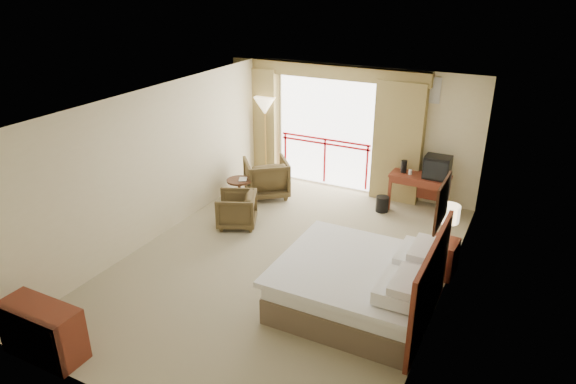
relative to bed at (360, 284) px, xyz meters
The scene contains 29 objects.
floor 1.66m from the bed, 158.15° to the left, with size 7.00×7.00×0.00m, color gray.
ceiling 2.83m from the bed, 158.15° to the left, with size 7.00×7.00×0.00m, color white.
wall_back 4.47m from the bed, 110.05° to the left, with size 5.00×5.00×0.00m, color beige.
wall_front 3.41m from the bed, 117.29° to the right, with size 5.00×5.00×0.00m, color beige.
wall_left 4.16m from the bed, behind, with size 7.00×7.00×0.00m, color beige.
wall_right 1.52m from the bed, 30.87° to the left, with size 7.00×7.00×0.00m, color beige.
balcony_door 4.75m from the bed, 119.37° to the left, with size 2.40×2.40×0.00m, color white.
balcony_railing 4.68m from the bed, 119.49° to the left, with size 2.09×0.03×1.02m.
curtain_left 5.65m from the bed, 134.97° to the left, with size 1.00×0.26×2.50m, color olive.
curtain_right 4.10m from the bed, 99.29° to the left, with size 1.00×0.26×2.50m, color olive.
valance 5.08m from the bed, 119.98° to the left, with size 4.40×0.22×0.28m, color olive.
hvac_vent 4.53m from the bed, 92.76° to the left, with size 0.50×0.04×0.50m, color silver.
bed is the anchor object (origin of this frame).
headboard 1.00m from the bed, ahead, with size 0.06×2.10×1.30m, color #592015.
framed_art 1.77m from the bed, ahead, with size 0.04×0.72×0.60m.
nightstand 1.67m from the bed, 58.53° to the left, with size 0.41×0.49×0.58m, color #592015.
table_lamp 1.84m from the bed, 59.40° to the left, with size 0.33×0.33×0.58m.
phone 1.54m from the bed, 57.18° to the left, with size 0.17×0.13×0.08m, color black.
desk 3.68m from the bed, 90.86° to the left, with size 1.16×0.56×0.76m.
tv 3.67m from the bed, 86.13° to the left, with size 0.49×0.39×0.45m.
coffee_maker 3.68m from the bed, 96.38° to the left, with size 0.12×0.12×0.25m, color black.
cup 3.61m from the bed, 94.08° to the left, with size 0.07×0.07×0.10m, color white.
wastebasket 3.32m from the bed, 101.77° to the left, with size 0.25×0.25×0.32m, color black.
armchair_far 4.27m from the bed, 137.41° to the left, with size 0.87×0.90×0.82m, color #42341C.
armchair_near 3.28m from the bed, 154.79° to the left, with size 0.70×0.72×0.66m, color #42341C.
side_table 4.05m from the bed, 146.92° to the left, with size 0.50×0.50×0.55m.
book 4.06m from the bed, 146.92° to the left, with size 0.16×0.22×0.02m, color white.
floor_lamp 5.39m from the bed, 134.09° to the left, with size 0.49×0.49×1.90m.
dresser 4.19m from the bed, 138.99° to the right, with size 1.08×0.46×0.72m.
Camera 1 is at (3.39, -6.55, 4.47)m, focal length 32.00 mm.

